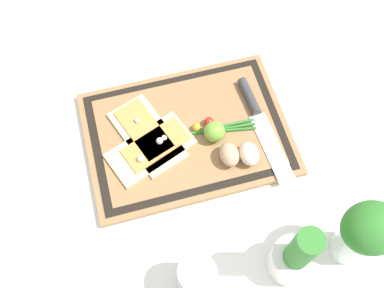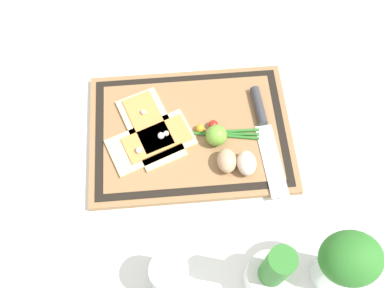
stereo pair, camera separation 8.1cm
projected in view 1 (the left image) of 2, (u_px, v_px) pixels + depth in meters
name	position (u px, v px, depth m)	size (l,w,h in m)	color
ground_plane	(187.00, 135.00, 1.07)	(6.00, 6.00, 0.00)	white
cutting_board	(187.00, 133.00, 1.06)	(0.47, 0.34, 0.02)	#997047
pizza_slice_near	(146.00, 134.00, 1.05)	(0.16, 0.22, 0.02)	beige
pizza_slice_far	(152.00, 148.00, 1.03)	(0.22, 0.16, 0.02)	beige
knife	(256.00, 112.00, 1.07)	(0.05, 0.28, 0.02)	silver
egg_brown	(229.00, 155.00, 1.00)	(0.04, 0.06, 0.04)	tan
egg_pink	(249.00, 154.00, 1.01)	(0.04, 0.06, 0.04)	beige
lime	(214.00, 132.00, 1.03)	(0.05, 0.05, 0.05)	#70A838
cherry_tomato_red	(209.00, 122.00, 1.05)	(0.02, 0.02, 0.02)	red
cherry_tomato_yellow	(196.00, 127.00, 1.05)	(0.02, 0.02, 0.02)	gold
scallion_bunch	(191.00, 133.00, 1.05)	(0.31, 0.06, 0.01)	#2D7528
herb_pot	(295.00, 257.00, 0.87)	(0.09, 0.09, 0.21)	white
sauce_jar	(197.00, 278.00, 0.88)	(0.08, 0.08, 0.11)	silver
herb_glass	(365.00, 233.00, 0.84)	(0.11, 0.10, 0.21)	silver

